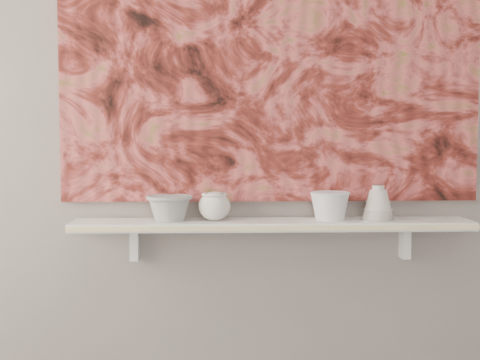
{
  "coord_description": "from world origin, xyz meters",
  "views": [
    {
      "loc": [
        -0.2,
        -0.81,
        1.24
      ],
      "look_at": [
        -0.11,
        1.49,
        1.07
      ],
      "focal_mm": 50.0,
      "sensor_mm": 36.0,
      "label": 1
    }
  ],
  "objects_px": {
    "bowl_grey": "(169,208)",
    "bowl_white": "(330,206)",
    "bell_vessel": "(378,202)",
    "painting": "(271,47)",
    "shelf": "(272,225)",
    "cup_cream": "(214,206)"
  },
  "relations": [
    {
      "from": "bell_vessel",
      "to": "cup_cream",
      "type": "bearing_deg",
      "value": 180.0
    },
    {
      "from": "bowl_grey",
      "to": "bowl_white",
      "type": "height_order",
      "value": "bowl_white"
    },
    {
      "from": "painting",
      "to": "bell_vessel",
      "type": "distance_m",
      "value": 0.67
    },
    {
      "from": "cup_cream",
      "to": "bell_vessel",
      "type": "distance_m",
      "value": 0.58
    },
    {
      "from": "bowl_grey",
      "to": "cup_cream",
      "type": "relative_size",
      "value": 1.45
    },
    {
      "from": "bowl_grey",
      "to": "cup_cream",
      "type": "xyz_separation_m",
      "value": [
        0.16,
        0.0,
        0.0
      ]
    },
    {
      "from": "bell_vessel",
      "to": "bowl_white",
      "type": "bearing_deg",
      "value": 180.0
    },
    {
      "from": "shelf",
      "to": "bowl_grey",
      "type": "bearing_deg",
      "value": 180.0
    },
    {
      "from": "shelf",
      "to": "bowl_white",
      "type": "relative_size",
      "value": 10.01
    },
    {
      "from": "shelf",
      "to": "painting",
      "type": "xyz_separation_m",
      "value": [
        0.0,
        0.08,
        0.62
      ]
    },
    {
      "from": "bowl_grey",
      "to": "bell_vessel",
      "type": "bearing_deg",
      "value": 0.0
    },
    {
      "from": "shelf",
      "to": "cup_cream",
      "type": "distance_m",
      "value": 0.21
    },
    {
      "from": "painting",
      "to": "bowl_grey",
      "type": "bearing_deg",
      "value": -167.41
    },
    {
      "from": "bell_vessel",
      "to": "bowl_white",
      "type": "distance_m",
      "value": 0.17
    },
    {
      "from": "bowl_grey",
      "to": "bell_vessel",
      "type": "distance_m",
      "value": 0.73
    },
    {
      "from": "painting",
      "to": "bowl_white",
      "type": "height_order",
      "value": "painting"
    },
    {
      "from": "painting",
      "to": "bell_vessel",
      "type": "xyz_separation_m",
      "value": [
        0.37,
        -0.08,
        -0.55
      ]
    },
    {
      "from": "bowl_grey",
      "to": "painting",
      "type": "bearing_deg",
      "value": 12.59
    },
    {
      "from": "cup_cream",
      "to": "bowl_white",
      "type": "bearing_deg",
      "value": 0.0
    },
    {
      "from": "painting",
      "to": "bowl_grey",
      "type": "relative_size",
      "value": 9.32
    },
    {
      "from": "shelf",
      "to": "bowl_grey",
      "type": "height_order",
      "value": "bowl_grey"
    },
    {
      "from": "bowl_grey",
      "to": "bowl_white",
      "type": "distance_m",
      "value": 0.56
    }
  ]
}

